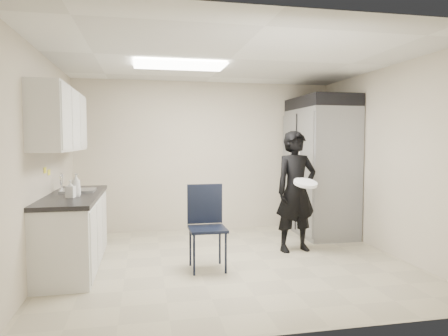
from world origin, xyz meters
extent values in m
plane|color=#B1A88B|center=(0.00, 0.00, 0.00)|extent=(4.50, 4.50, 0.00)
plane|color=silver|center=(0.00, 0.00, 2.60)|extent=(4.50, 4.50, 0.00)
plane|color=beige|center=(0.00, 2.00, 1.30)|extent=(4.50, 0.00, 4.50)
plane|color=beige|center=(-2.25, 0.00, 1.30)|extent=(0.00, 4.00, 4.00)
plane|color=beige|center=(2.25, 0.00, 1.30)|extent=(0.00, 4.00, 4.00)
cube|color=white|center=(-0.60, 0.40, 2.57)|extent=(1.20, 0.60, 0.02)
cube|color=silver|center=(-1.95, 0.20, 0.43)|extent=(0.60, 1.90, 0.86)
cube|color=black|center=(-1.95, 0.20, 0.89)|extent=(0.64, 1.95, 0.05)
cube|color=gray|center=(-1.93, 0.45, 0.87)|extent=(0.42, 0.40, 0.14)
cylinder|color=silver|center=(-2.13, 0.45, 1.02)|extent=(0.02, 0.02, 0.24)
cube|color=silver|center=(-2.08, 0.20, 1.83)|extent=(0.35, 1.80, 0.75)
cube|color=black|center=(-2.14, 1.35, 1.62)|extent=(0.22, 0.30, 0.35)
cube|color=yellow|center=(-2.24, 0.10, 1.22)|extent=(0.00, 0.12, 0.07)
cube|color=yellow|center=(-2.24, 0.30, 1.18)|extent=(0.00, 0.12, 0.07)
cube|color=gray|center=(1.83, 1.27, 1.05)|extent=(0.80, 1.35, 2.10)
cube|color=black|center=(1.83, 1.27, 2.20)|extent=(0.80, 1.35, 0.20)
cube|color=black|center=(-0.33, -0.24, 0.50)|extent=(0.45, 0.45, 1.00)
imported|color=black|center=(1.03, 0.34, 0.86)|extent=(0.68, 0.51, 1.71)
cylinder|color=white|center=(1.07, 0.09, 1.00)|extent=(0.37, 0.37, 0.04)
imported|color=white|center=(-1.88, -0.02, 1.05)|extent=(0.15, 0.15, 0.28)
imported|color=silver|center=(-1.92, -0.11, 1.01)|extent=(0.11, 0.11, 0.21)
camera|label=1|loc=(-1.08, -4.98, 1.57)|focal=32.00mm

